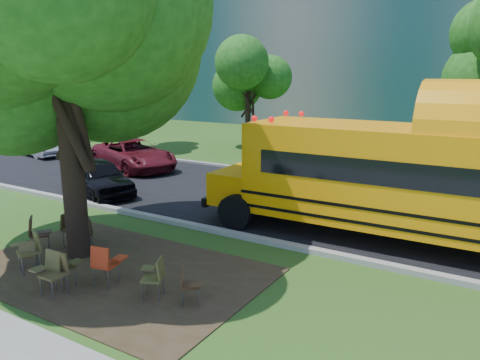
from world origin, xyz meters
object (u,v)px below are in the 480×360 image
Objects in this scene: chair_11 at (105,261)px; chair_8 at (74,226)px; main_tree at (61,32)px; chair_6 at (155,274)px; black_car at (99,177)px; bg_car_silver at (37,143)px; chair_3 at (31,247)px; chair_5 at (54,269)px; chair_1 at (37,231)px; chair_10 at (71,226)px; chair_7 at (188,282)px; chair_2 at (30,252)px; chair_9 at (86,229)px; pedestrian_a at (58,128)px; school_bus at (464,184)px; pedestrian_b at (80,128)px; bg_car_red at (134,155)px; chair_4 at (60,265)px.

chair_8 is at bearing 141.27° from chair_11.
main_tree is 10.23× the size of chair_6.
black_car is 10.32m from bg_car_silver.
chair_3 is 1.04× the size of chair_5.
chair_1 reaches higher than chair_10.
chair_7 is 4.88m from chair_8.
chair_2 is 1.89m from chair_8.
main_tree is 5.07m from chair_8.
chair_11 is (-1.27, -0.15, 0.05)m from chair_6.
chair_6 is (3.39, 0.46, -0.05)m from chair_3.
pedestrian_a is at bearing -1.07° from chair_9.
school_bus reaches higher than chair_9.
chair_8 is 0.43× the size of pedestrian_b.
chair_5 reaches higher than chair_6.
bg_car_red is (-6.22, 8.28, 0.20)m from chair_9.
chair_6 is 1.28m from chair_11.
school_bus is 10.22m from chair_8.
chair_6 is 0.75m from chair_7.
black_car is at bearing 133.02° from main_tree.
chair_6 reaches higher than chair_2.
bg_car_silver is (-13.55, 10.00, 0.21)m from chair_2.
pedestrian_b is at bearing -63.29° from pedestrian_a.
pedestrian_a is at bearing 143.20° from main_tree.
chair_5 is (1.50, -0.51, -0.02)m from chair_3.
chair_1 is 1.00m from chair_8.
bg_car_silver reaches higher than chair_10.
chair_3 reaches higher than chair_4.
chair_3 is 4.17m from chair_7.
chair_3 reaches higher than chair_1.
chair_1 is 2.52m from chair_4.
chair_11 is 8.31m from black_car.
school_bus is 3.08× the size of bg_car_silver.
black_car is at bearing -151.95° from chair_10.
chair_11 is at bearing 70.60° from chair_6.
chair_8 is at bearing -153.48° from school_bus.
chair_9 is 0.87× the size of chair_11.
chair_4 is 8.23m from black_car.
chair_7 is 2.03m from chair_11.
black_car reaches higher than chair_5.
pedestrian_a is at bearing 79.22° from chair_8.
chair_11 is (0.70, 0.61, 0.01)m from chair_4.
chair_11 is 0.23× the size of bg_car_silver.
main_tree reaches higher than school_bus.
chair_2 is at bearing -118.48° from chair_7.
school_bus is 13.66× the size of chair_10.
main_tree reaches higher than chair_8.
chair_4 is (2.28, -1.08, -0.01)m from chair_1.
chair_6 is at bearing -153.05° from chair_5.
bg_car_silver is at bearing -155.24° from chair_7.
chair_3 is at bearing 4.70° from chair_10.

